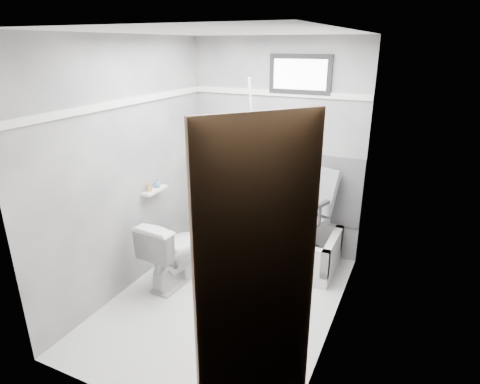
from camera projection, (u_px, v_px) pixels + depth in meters
The scene contains 19 objects.
floor at pixel (225, 301), 3.83m from camera, with size 2.60×2.60×0.00m, color white.
ceiling at pixel (220, 32), 3.00m from camera, with size 2.60×2.60×0.00m, color silver.
wall_back at pixel (275, 149), 4.52m from camera, with size 2.00×0.02×2.40m, color #5F5E62.
wall_front at pixel (120, 249), 2.31m from camera, with size 2.00×0.02×2.40m, color #5F5E62.
wall_left at pixel (129, 169), 3.81m from camera, with size 0.02×2.60×2.40m, color #5F5E62.
wall_right at pixel (340, 201), 3.02m from camera, with size 0.02×2.60×2.40m, color #5F5E62.
bathtub at pixel (269, 243), 4.52m from camera, with size 1.50×0.70×0.42m, color silver, non-canonical shape.
office_chair at pixel (300, 214), 4.29m from camera, with size 0.56×0.56×0.97m, color slate, non-canonical shape.
toilet at pixel (174, 251), 4.04m from camera, with size 0.40×0.72×0.71m, color silver.
door at pixel (280, 323), 2.01m from camera, with size 0.78×0.78×2.00m, color brown, non-canonical shape.
window at pixel (300, 74), 4.13m from camera, with size 0.66×0.04×0.40m, color black, non-canonical shape.
backerboard at pixel (295, 186), 4.55m from camera, with size 1.50×0.02×0.78m, color #4C4C4F.
trim_back at pixel (277, 93), 4.30m from camera, with size 2.00×0.02×0.06m, color white.
trim_left at pixel (124, 103), 3.59m from camera, with size 0.02×2.60×0.06m, color white.
pole at pixel (256, 166), 4.43m from camera, with size 0.02×0.02×1.95m, color white.
shelf at pixel (155, 190), 4.12m from camera, with size 0.10×0.32×0.03m, color white.
soap_bottle_a at pixel (149, 186), 4.03m from camera, with size 0.05×0.05×0.10m, color #A28751.
soap_bottle_b at pixel (157, 183), 4.15m from camera, with size 0.07×0.07×0.09m, color slate.
faucet at pixel (257, 201), 4.80m from camera, with size 0.26×0.10×0.16m, color silver, non-canonical shape.
Camera 1 is at (1.50, -2.87, 2.31)m, focal length 30.00 mm.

